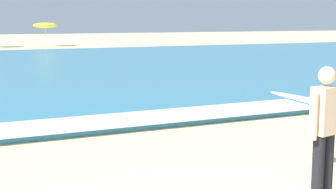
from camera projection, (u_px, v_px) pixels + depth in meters
sea at (3, 69)px, 22.26m from camera, size 120.00×28.00×0.14m
surf_foam at (78, 124)px, 10.24m from camera, size 120.00×1.50×0.01m
beach_umbrella_4 at (45, 25)px, 42.61m from camera, size 2.13×2.14×2.10m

